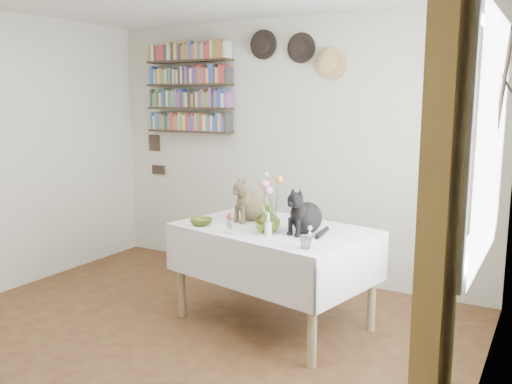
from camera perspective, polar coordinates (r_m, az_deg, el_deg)
The scene contains 16 objects.
room at distance 3.44m, azimuth -13.51°, elevation 1.41°, with size 4.08×4.58×2.58m.
window at distance 3.32m, azimuth 23.14°, elevation 3.15°, with size 0.12×1.52×1.32m.
curtain at distance 2.47m, azimuth 18.75°, elevation -4.41°, with size 0.12×0.38×2.10m, color brown.
dining_table at distance 4.17m, azimuth 1.88°, elevation -6.27°, with size 1.60×1.20×0.77m.
tabby_cat at distance 4.33m, azimuth -0.24°, elevation -0.61°, with size 0.24×0.31×0.37m, color brown, non-canonical shape.
black_cat at distance 3.94m, azimuth 5.42°, elevation -1.84°, with size 0.23×0.29×0.35m, color black, non-canonical shape.
flower_vase at distance 3.95m, azimuth 1.21°, elevation -2.87°, with size 0.19×0.19×0.20m, color #A4BB40.
green_bowl at distance 4.20m, azimuth -5.78°, elevation -3.15°, with size 0.17×0.17×0.05m, color #A4BB40.
drinking_glass at distance 3.55m, azimuth 5.28°, elevation -5.28°, with size 0.09×0.09×0.08m, color white.
candlestick at distance 3.84m, azimuth 1.28°, elevation -3.85°, with size 0.05×0.05×0.18m.
berry_jar at distance 3.93m, azimuth -2.88°, elevation -3.26°, with size 0.04×0.04×0.17m.
porcelain_figurine at distance 3.74m, azimuth 5.69°, elevation -4.44°, with size 0.06×0.06×0.11m.
flower_bouquet at distance 3.92m, azimuth 1.34°, elevation 0.66°, with size 0.17×0.12×0.39m.
bookshelf_unit at distance 5.77m, azimuth -7.03°, elevation 10.76°, with size 1.00×0.16×0.91m.
wall_hats at distance 5.18m, azimuth 4.32°, elevation 14.52°, with size 0.98×0.09×0.48m.
wall_art_plaques at distance 6.18m, azimuth -10.46°, elevation 3.94°, with size 0.21×0.02×0.44m.
Camera 1 is at (2.33, -2.48, 1.73)m, focal length 38.00 mm.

